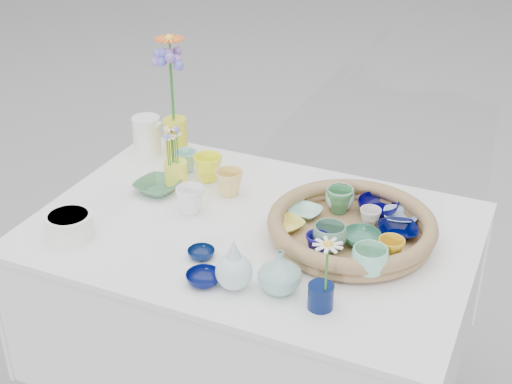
% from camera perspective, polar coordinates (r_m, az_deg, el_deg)
% --- Properties ---
extents(wicker_tray, '(0.47, 0.47, 0.08)m').
position_cam_1_polar(wicker_tray, '(2.01, 7.66, -2.85)').
color(wicker_tray, brown).
rests_on(wicker_tray, display_table).
extents(tray_ceramic_0, '(0.13, 0.13, 0.04)m').
position_cam_1_polar(tray_ceramic_0, '(2.13, 9.74, -1.14)').
color(tray_ceramic_0, '#040142').
rests_on(tray_ceramic_0, wicker_tray).
extents(tray_ceramic_1, '(0.15, 0.15, 0.03)m').
position_cam_1_polar(tray_ceramic_1, '(2.03, 11.26, -3.08)').
color(tray_ceramic_1, black).
rests_on(tray_ceramic_1, wicker_tray).
extents(tray_ceramic_2, '(0.09, 0.09, 0.07)m').
position_cam_1_polar(tray_ceramic_2, '(1.91, 10.73, -4.58)').
color(tray_ceramic_2, gold).
rests_on(tray_ceramic_2, wicker_tray).
extents(tray_ceramic_3, '(0.14, 0.14, 0.03)m').
position_cam_1_polar(tray_ceramic_3, '(1.98, 8.42, -3.68)').
color(tray_ceramic_3, '#317056').
rests_on(tray_ceramic_3, wicker_tray).
extents(tray_ceramic_4, '(0.10, 0.10, 0.07)m').
position_cam_1_polar(tray_ceramic_4, '(1.93, 5.90, -3.63)').
color(tray_ceramic_4, slate).
rests_on(tray_ceramic_4, wicker_tray).
extents(tray_ceramic_5, '(0.10, 0.10, 0.02)m').
position_cam_1_polar(tray_ceramic_5, '(2.09, 3.98, -1.61)').
color(tray_ceramic_5, '#9BDAC2').
rests_on(tray_ceramic_5, wicker_tray).
extents(tray_ceramic_6, '(0.10, 0.10, 0.07)m').
position_cam_1_polar(tray_ceramic_6, '(2.12, 6.72, -0.53)').
color(tray_ceramic_6, '#ACDED0').
rests_on(tray_ceramic_6, wicker_tray).
extents(tray_ceramic_7, '(0.07, 0.07, 0.06)m').
position_cam_1_polar(tray_ceramic_7, '(2.05, 9.11, -2.05)').
color(tray_ceramic_7, silver).
rests_on(tray_ceramic_7, wicker_tray).
extents(tray_ceramic_8, '(0.12, 0.12, 0.02)m').
position_cam_1_polar(tray_ceramic_8, '(2.11, 11.46, -1.92)').
color(tray_ceramic_8, '#A4D0FE').
rests_on(tray_ceramic_8, wicker_tray).
extents(tray_ceramic_9, '(0.07, 0.07, 0.06)m').
position_cam_1_polar(tray_ceramic_9, '(1.91, 4.92, -4.17)').
color(tray_ceramic_9, navy).
rests_on(tray_ceramic_9, wicker_tray).
extents(tray_ceramic_10, '(0.13, 0.13, 0.02)m').
position_cam_1_polar(tray_ceramic_10, '(2.03, 2.40, -2.63)').
color(tray_ceramic_10, '#F6EB5A').
rests_on(tray_ceramic_10, wicker_tray).
extents(tray_ceramic_11, '(0.12, 0.12, 0.08)m').
position_cam_1_polar(tray_ceramic_11, '(1.85, 9.08, -5.49)').
color(tray_ceramic_11, '#8EE6C2').
rests_on(tray_ceramic_11, wicker_tray).
extents(tray_ceramic_12, '(0.10, 0.10, 0.07)m').
position_cam_1_polar(tray_ceramic_12, '(2.11, 6.69, -0.72)').
color(tray_ceramic_12, '#397A46').
rests_on(tray_ceramic_12, wicker_tray).
extents(loose_ceramic_0, '(0.12, 0.12, 0.09)m').
position_cam_1_polar(loose_ceramic_0, '(2.31, -3.86, 1.94)').
color(loose_ceramic_0, '#FAFD22').
rests_on(loose_ceramic_0, display_table).
extents(loose_ceramic_1, '(0.11, 0.11, 0.08)m').
position_cam_1_polar(loose_ceramic_1, '(2.22, -2.17, 0.74)').
color(loose_ceramic_1, '#EECA6A').
rests_on(loose_ceramic_1, display_table).
extents(loose_ceramic_2, '(0.15, 0.15, 0.03)m').
position_cam_1_polar(loose_ceramic_2, '(2.27, -7.89, 0.41)').
color(loose_ceramic_2, '#437A53').
rests_on(loose_ceramic_2, display_table).
extents(loose_ceramic_3, '(0.09, 0.09, 0.08)m').
position_cam_1_polar(loose_ceramic_3, '(2.14, -5.27, -0.64)').
color(loose_ceramic_3, white).
rests_on(loose_ceramic_3, display_table).
extents(loose_ceramic_4, '(0.10, 0.10, 0.02)m').
position_cam_1_polar(loose_ceramic_4, '(1.94, -4.40, -4.93)').
color(loose_ceramic_4, '#051540').
rests_on(loose_ceramic_4, display_table).
extents(loose_ceramic_5, '(0.08, 0.08, 0.07)m').
position_cam_1_polar(loose_ceramic_5, '(2.38, -5.62, 2.48)').
color(loose_ceramic_5, '#98D6C1').
rests_on(loose_ceramic_5, display_table).
extents(loose_ceramic_6, '(0.11, 0.11, 0.03)m').
position_cam_1_polar(loose_ceramic_6, '(1.84, -4.22, -6.91)').
color(loose_ceramic_6, '#030C48').
rests_on(loose_ceramic_6, display_table).
extents(fluted_bowl, '(0.17, 0.17, 0.07)m').
position_cam_1_polar(fluted_bowl, '(2.08, -14.70, -2.62)').
color(fluted_bowl, white).
rests_on(fluted_bowl, display_table).
extents(bud_vase_paleblue, '(0.12, 0.12, 0.15)m').
position_cam_1_polar(bud_vase_paleblue, '(1.79, -1.78, -5.72)').
color(bud_vase_paleblue, silver).
rests_on(bud_vase_paleblue, display_table).
extents(bud_vase_seafoam, '(0.12, 0.12, 0.12)m').
position_cam_1_polar(bud_vase_seafoam, '(1.79, 1.92, -6.35)').
color(bud_vase_seafoam, '#85BBAF').
rests_on(bud_vase_seafoam, display_table).
extents(bud_vase_cobalt, '(0.08, 0.08, 0.06)m').
position_cam_1_polar(bud_vase_cobalt, '(1.75, 5.19, -8.31)').
color(bud_vase_cobalt, '#071544').
rests_on(bud_vase_cobalt, display_table).
extents(single_daisy, '(0.08, 0.08, 0.15)m').
position_cam_1_polar(single_daisy, '(1.69, 5.67, -6.04)').
color(single_daisy, white).
rests_on(single_daisy, bud_vase_cobalt).
extents(tall_vase_yellow, '(0.09, 0.09, 0.15)m').
position_cam_1_polar(tall_vase_yellow, '(2.45, -6.43, 4.23)').
color(tall_vase_yellow, yellow).
rests_on(tall_vase_yellow, display_table).
extents(gerbera, '(0.12, 0.12, 0.29)m').
position_cam_1_polar(gerbera, '(2.38, -6.75, 8.93)').
color(gerbera, orange).
rests_on(gerbera, tall_vase_yellow).
extents(hydrangea, '(0.09, 0.09, 0.28)m').
position_cam_1_polar(hydrangea, '(2.37, -6.77, 7.97)').
color(hydrangea, '#5E62CE').
rests_on(hydrangea, tall_vase_yellow).
extents(white_pitcher, '(0.16, 0.14, 0.13)m').
position_cam_1_polar(white_pitcher, '(2.51, -8.72, 4.54)').
color(white_pitcher, white).
rests_on(white_pitcher, display_table).
extents(daisy_cup, '(0.09, 0.09, 0.08)m').
position_cam_1_polar(daisy_cup, '(2.30, -6.43, 1.53)').
color(daisy_cup, '#F9F142').
rests_on(daisy_cup, display_table).
extents(daisy_posy, '(0.09, 0.09, 0.13)m').
position_cam_1_polar(daisy_posy, '(2.24, -6.73, 3.81)').
color(daisy_posy, white).
rests_on(daisy_posy, daisy_cup).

